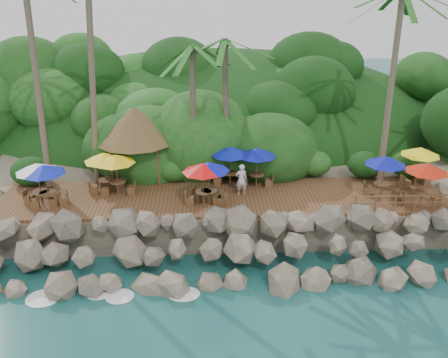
{
  "coord_description": "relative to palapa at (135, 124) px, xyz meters",
  "views": [
    {
      "loc": [
        -1.03,
        -18.5,
        14.07
      ],
      "look_at": [
        0.0,
        6.0,
        3.4
      ],
      "focal_mm": 37.19,
      "sensor_mm": 36.0,
      "label": 1
    }
  ],
  "objects": [
    {
      "name": "seawall",
      "position": [
        5.36,
        -7.24,
        -4.64
      ],
      "size": [
        29.0,
        4.0,
        2.3
      ],
      "primitive_type": null,
      "color": "gray",
      "rests_on": "ground"
    },
    {
      "name": "palms",
      "position": [
        6.41,
        -0.56,
        6.61
      ],
      "size": [
        32.79,
        6.86,
        13.4
      ],
      "color": "brown",
      "rests_on": "ground"
    },
    {
      "name": "jungle_hill",
      "position": [
        5.36,
        14.26,
        -5.79
      ],
      "size": [
        44.8,
        28.0,
        15.4
      ],
      "primitive_type": "ellipsoid",
      "color": "#143811",
      "rests_on": "ground"
    },
    {
      "name": "land_base",
      "position": [
        5.36,
        6.76,
        -4.74
      ],
      "size": [
        32.0,
        25.2,
        2.1
      ],
      "primitive_type": "cube",
      "color": "gray",
      "rests_on": "ground"
    },
    {
      "name": "foam_line",
      "position": [
        5.36,
        -8.94,
        -5.76
      ],
      "size": [
        25.2,
        0.8,
        0.06
      ],
      "color": "white",
      "rests_on": "ground"
    },
    {
      "name": "waiter",
      "position": [
        6.38,
        -3.01,
        -2.54
      ],
      "size": [
        0.77,
        0.59,
        1.9
      ],
      "primitive_type": "imported",
      "rotation": [
        0.0,
        0.0,
        3.36
      ],
      "color": "silver",
      "rests_on": "terrace"
    },
    {
      "name": "ground",
      "position": [
        5.36,
        -9.24,
        -5.79
      ],
      "size": [
        140.0,
        140.0,
        0.0
      ],
      "primitive_type": "plane",
      "color": "#19514F",
      "rests_on": "ground"
    },
    {
      "name": "jungle_foliage",
      "position": [
        5.36,
        5.76,
        -5.79
      ],
      "size": [
        44.0,
        16.0,
        12.0
      ],
      "primitive_type": null,
      "color": "#143811",
      "rests_on": "ground"
    },
    {
      "name": "dining_clusters",
      "position": [
        5.29,
        -3.27,
        -1.41
      ],
      "size": [
        24.39,
        5.46,
        2.51
      ],
      "color": "brown",
      "rests_on": "terrace"
    },
    {
      "name": "railing",
      "position": [
        15.13,
        -5.59,
        -2.88
      ],
      "size": [
        6.1,
        0.1,
        1.0
      ],
      "color": "brown",
      "rests_on": "terrace"
    },
    {
      "name": "terrace",
      "position": [
        5.36,
        -3.24,
        -3.59
      ],
      "size": [
        26.0,
        5.0,
        0.2
      ],
      "primitive_type": "cube",
      "color": "brown",
      "rests_on": "land_base"
    },
    {
      "name": "palapa",
      "position": [
        0.0,
        0.0,
        0.0
      ],
      "size": [
        4.91,
        4.91,
        4.6
      ],
      "color": "brown",
      "rests_on": "ground"
    }
  ]
}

